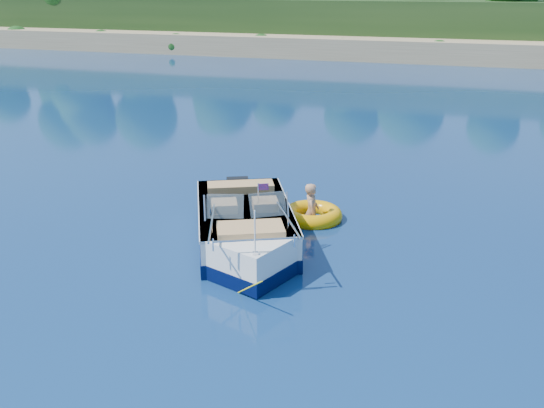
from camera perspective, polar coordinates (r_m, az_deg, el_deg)
name	(u,v)px	position (r m, az deg, el deg)	size (l,w,h in m)	color
ground	(340,311)	(10.79, 6.40, -10.01)	(160.00, 160.00, 0.00)	#0B204D
shoreline	(458,23)	(73.10, 17.08, 16.00)	(170.00, 59.00, 6.00)	#8E7952
motorboat	(246,231)	(13.04, -2.49, -2.56)	(3.44, 5.17, 1.86)	white
tow_tube	(312,215)	(14.65, 3.80, -1.04)	(1.86, 1.86, 0.39)	#F8A504
boy	(311,220)	(14.63, 3.71, -1.51)	(0.55, 0.36, 1.50)	tan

